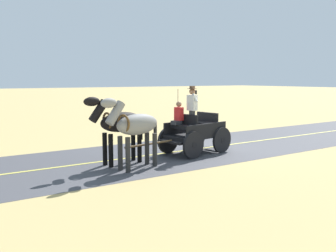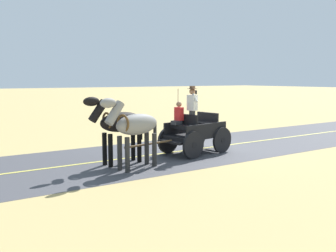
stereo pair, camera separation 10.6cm
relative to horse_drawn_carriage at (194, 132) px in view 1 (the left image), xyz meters
name	(u,v)px [view 1 (the left image)]	position (x,y,z in m)	size (l,w,h in m)	color
ground_plane	(204,148)	(0.56, -0.93, -0.82)	(200.00, 200.00, 0.00)	tan
road_surface	(204,148)	(0.56, -0.93, -0.81)	(5.25, 160.00, 0.01)	#424247
road_centre_stripe	(204,148)	(0.56, -0.93, -0.81)	(0.12, 160.00, 0.00)	#DBCC4C
horse_drawn_carriage	(194,132)	(0.00, 0.00, 0.00)	(1.80, 4.51, 2.50)	black
horse_near_side	(135,126)	(-0.91, 2.92, 0.51)	(0.89, 2.15, 2.21)	gray
horse_off_side	(119,124)	(-0.10, 3.06, 0.51)	(0.75, 2.14, 2.21)	black
traffic_cone	(222,130)	(2.76, -3.80, -0.57)	(0.32, 0.32, 0.50)	orange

